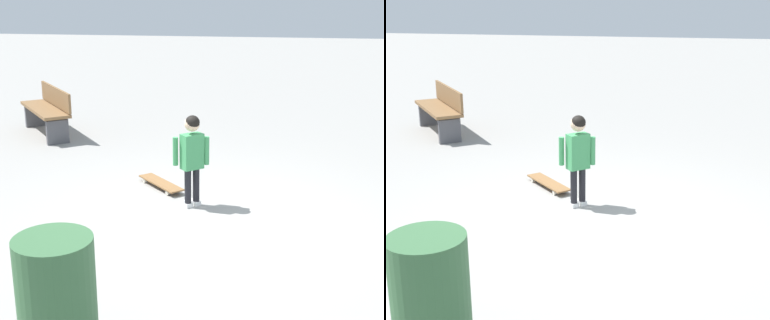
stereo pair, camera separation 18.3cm
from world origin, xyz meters
TOP-DOWN VIEW (x-y plane):
  - ground_plane at (0.00, 0.00)m, footprint 50.00×50.00m
  - child_person at (0.25, -0.51)m, footprint 0.40×0.27m
  - skateboard at (0.73, -1.06)m, footprint 0.68×0.69m
  - street_bench at (3.22, -3.40)m, footprint 1.35×1.52m
  - trash_bin at (0.63, 2.39)m, footprint 0.51×0.51m

SIDE VIEW (x-z plane):
  - ground_plane at x=0.00m, z-range 0.00..0.00m
  - skateboard at x=0.73m, z-range 0.02..0.10m
  - street_bench at x=3.22m, z-range 0.02..0.82m
  - trash_bin at x=0.63m, z-range 0.00..0.89m
  - child_person at x=0.25m, z-range 0.13..1.19m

